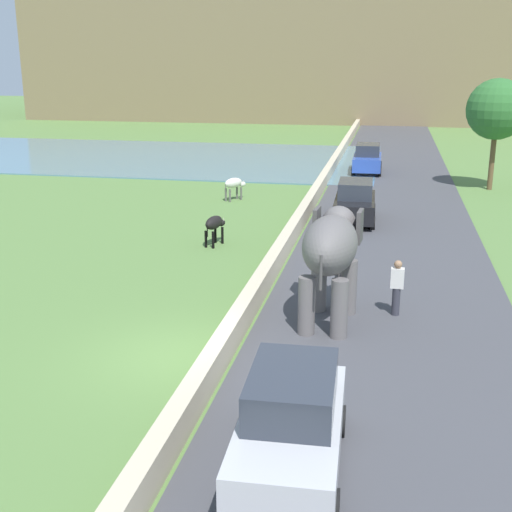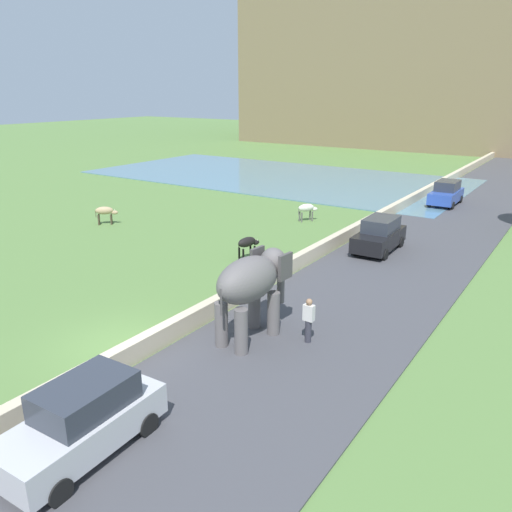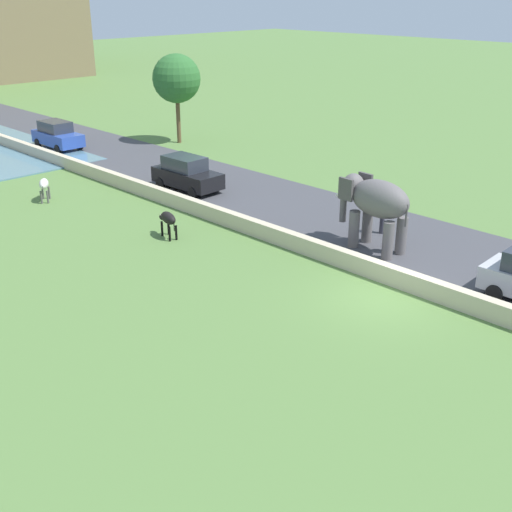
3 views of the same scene
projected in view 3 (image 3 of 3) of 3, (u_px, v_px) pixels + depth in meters
ground_plane at (381, 298)px, 22.49m from camera, size 220.00×220.00×0.00m
road_surface at (153, 166)px, 38.81m from camera, size 7.00×120.00×0.06m
barrier_wall at (118, 180)px, 34.91m from camera, size 0.40×110.00×0.70m
elephant at (375, 202)px, 25.84m from camera, size 1.59×3.51×2.99m
person_beside_elephant at (383, 215)px, 27.93m from camera, size 0.36×0.22×1.63m
car_blue at (57, 135)px, 42.93m from camera, size 1.84×4.02×1.80m
car_black at (187, 174)px, 34.06m from camera, size 1.88×4.04×1.80m
cow_black at (168, 219)px, 27.60m from camera, size 0.67×1.42×1.15m
cow_white at (44, 185)px, 32.37m from camera, size 1.05×1.34×1.15m
tree_near at (176, 79)px, 43.25m from camera, size 3.24×3.24×5.95m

